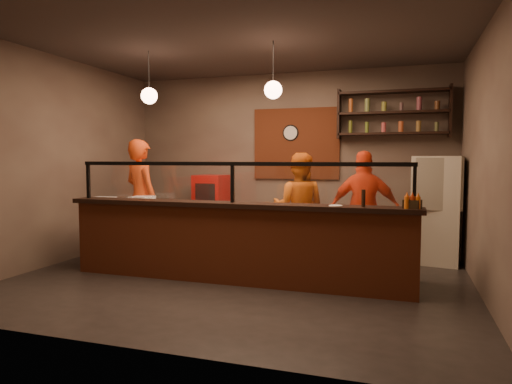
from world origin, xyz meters
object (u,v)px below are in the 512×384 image
(cook_left, at_px, (141,198))
(pepper_mill, at_px, (363,198))
(condiment_caddy, at_px, (412,204))
(red_cooler, at_px, (211,210))
(wall_clock, at_px, (291,133))
(pizza_dough, at_px, (265,211))
(fridge, at_px, (437,210))
(cook_mid, at_px, (299,208))
(cook_right, at_px, (364,210))

(cook_left, xyz_separation_m, pepper_mill, (3.71, -1.13, 0.19))
(cook_left, relative_size, condiment_caddy, 10.85)
(red_cooler, bearing_deg, wall_clock, 15.42)
(wall_clock, bearing_deg, pizza_dough, -84.87)
(fridge, xyz_separation_m, pizza_dough, (-2.29, -1.62, 0.07))
(cook_mid, height_order, pepper_mill, cook_mid)
(cook_right, relative_size, pepper_mill, 8.55)
(red_cooler, bearing_deg, pepper_mill, -35.78)
(cook_left, height_order, condiment_caddy, cook_left)
(pepper_mill, bearing_deg, cook_mid, 126.91)
(cook_mid, bearing_deg, pizza_dough, 73.93)
(condiment_caddy, bearing_deg, pepper_mill, 179.58)
(cook_left, xyz_separation_m, cook_right, (3.61, 0.28, -0.10))
(cook_right, distance_m, condiment_caddy, 1.57)
(cook_right, bearing_deg, condiment_caddy, 109.08)
(cook_right, xyz_separation_m, pizza_dough, (-1.25, -0.94, 0.03))
(cook_mid, xyz_separation_m, cook_right, (1.01, -0.05, 0.01))
(red_cooler, relative_size, pizza_dough, 2.30)
(red_cooler, xyz_separation_m, pepper_mill, (3.03, -2.48, 0.50))
(fridge, bearing_deg, pizza_dough, -135.62)
(pizza_dough, bearing_deg, pepper_mill, -19.34)
(wall_clock, relative_size, pepper_mill, 1.47)
(cook_left, bearing_deg, cook_right, -150.58)
(cook_mid, xyz_separation_m, condiment_caddy, (1.65, -1.47, 0.25))
(cook_right, bearing_deg, cook_mid, -8.28)
(cook_left, relative_size, cook_mid, 1.13)
(cook_mid, distance_m, red_cooler, 2.18)
(pizza_dough, bearing_deg, fridge, 35.26)
(cook_left, relative_size, pepper_mill, 9.52)
(fridge, height_order, pepper_mill, fridge)
(condiment_caddy, bearing_deg, cook_mid, 138.23)
(cook_left, relative_size, cook_right, 1.11)
(cook_right, height_order, pizza_dough, cook_right)
(pizza_dough, bearing_deg, cook_left, 164.33)
(cook_mid, bearing_deg, cook_left, 5.09)
(fridge, xyz_separation_m, red_cooler, (-3.97, 0.39, -0.17))
(cook_right, bearing_deg, cook_left, -0.84)
(cook_mid, bearing_deg, wall_clock, -73.24)
(cook_mid, height_order, cook_right, cook_right)
(cook_mid, relative_size, red_cooler, 1.30)
(cook_mid, relative_size, condiment_caddy, 9.58)
(pizza_dough, distance_m, pepper_mill, 1.45)
(wall_clock, distance_m, red_cooler, 2.08)
(cook_right, xyz_separation_m, condiment_caddy, (0.64, -1.42, 0.24))
(cook_right, bearing_deg, red_cooler, -25.23)
(fridge, distance_m, pizza_dough, 2.81)
(cook_mid, bearing_deg, red_cooler, -29.90)
(wall_clock, distance_m, pepper_mill, 3.33)
(cook_left, xyz_separation_m, red_cooler, (0.68, 1.34, -0.31))
(fridge, bearing_deg, wall_clock, 173.59)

